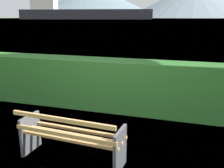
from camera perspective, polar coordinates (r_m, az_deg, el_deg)
The scene contains 6 objects.
ground_plane at distance 4.53m, azimuth -8.65°, elevation -16.26°, with size 1400.00×1400.00×0.00m, color olive.
water_surface at distance 311.91m, azimuth 17.63°, elevation 13.81°, with size 620.00×620.00×0.00m, color #7A99A8.
park_bench at distance 4.28m, azimuth -9.28°, elevation -11.73°, with size 1.79×0.67×0.87m.
hedge_row at distance 6.49m, azimuth 0.95°, elevation -0.22°, with size 9.98×0.80×1.28m, color #2D6B28.
cargo_ship_large at distance 241.21m, azimuth -8.22°, elevation 15.99°, with size 120.34×36.92×26.73m.
fishing_boat_near at distance 291.19m, azimuth -10.05°, elevation 14.32°, with size 5.53×5.74×1.25m.
Camera 1 is at (1.77, -3.46, 2.33)m, focal length 40.65 mm.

